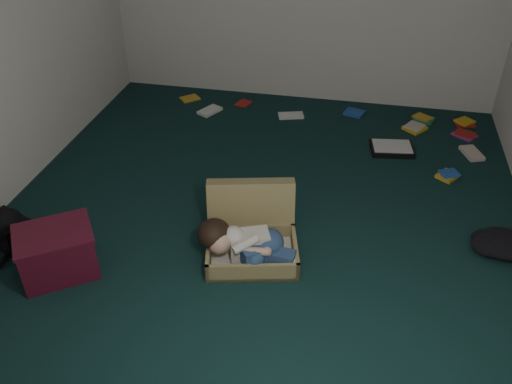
% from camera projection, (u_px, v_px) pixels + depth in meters
% --- Properties ---
extents(floor, '(4.50, 4.50, 0.00)m').
position_uv_depth(floor, '(260.00, 219.00, 4.15)').
color(floor, black).
rests_on(floor, ground).
extents(wall_front, '(4.50, 0.00, 4.50)m').
position_uv_depth(wall_front, '(111.00, 323.00, 1.60)').
color(wall_front, silver).
rests_on(wall_front, ground).
extents(suitcase, '(0.74, 0.73, 0.46)m').
position_uv_depth(suitcase, '(251.00, 233.00, 3.79)').
color(suitcase, '#90824F').
rests_on(suitcase, floor).
extents(person, '(0.69, 0.34, 0.28)m').
position_uv_depth(person, '(246.00, 243.00, 3.63)').
color(person, beige).
rests_on(person, suitcase).
extents(maroon_bin, '(0.62, 0.59, 0.34)m').
position_uv_depth(maroon_bin, '(57.00, 252.00, 3.57)').
color(maroon_bin, '#4F1021').
rests_on(maroon_bin, floor).
extents(backpack, '(0.47, 0.43, 0.23)m').
position_uv_depth(backpack, '(8.00, 230.00, 3.85)').
color(backpack, black).
rests_on(backpack, floor).
extents(clothing_pile, '(0.45, 0.38, 0.13)m').
position_uv_depth(clothing_pile, '(488.00, 242.00, 3.82)').
color(clothing_pile, black).
rests_on(clothing_pile, floor).
extents(paper_tray, '(0.42, 0.34, 0.05)m').
position_uv_depth(paper_tray, '(392.00, 148.00, 4.98)').
color(paper_tray, black).
rests_on(paper_tray, floor).
extents(book_scatter, '(3.10, 1.30, 0.02)m').
position_uv_depth(book_scatter, '(356.00, 124.00, 5.42)').
color(book_scatter, gold).
rests_on(book_scatter, floor).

